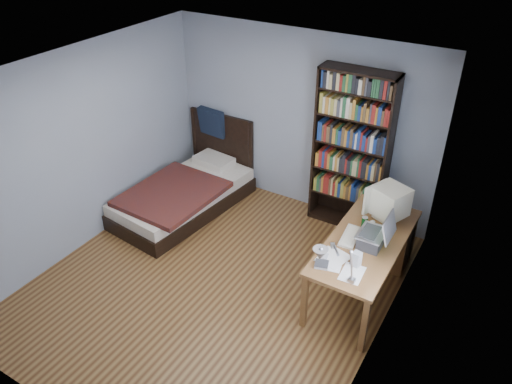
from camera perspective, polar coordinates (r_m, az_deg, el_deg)
room at (r=5.23m, az=-4.99°, el=-0.15°), size 4.20×4.24×2.50m
desk at (r=6.11m, az=13.73°, el=-5.25°), size 0.75×1.73×0.73m
crt_monitor at (r=5.80m, az=14.91°, el=-1.03°), size 0.49×0.45×0.42m
laptop at (r=5.40m, az=13.24°, el=-5.08°), size 0.35×0.36×0.43m
desk_lamp at (r=4.38m, az=8.01°, el=-7.35°), size 0.26×0.57×0.68m
keyboard at (r=5.54m, az=10.72°, el=-5.03°), size 0.20×0.43×0.04m
speaker at (r=5.13m, az=11.41°, el=-7.54°), size 0.10×0.10×0.17m
soda_can at (r=5.71m, az=12.29°, el=-3.37°), size 0.07×0.07×0.12m
mouse at (r=5.79m, az=13.13°, el=-3.46°), size 0.06×0.11×0.04m
phone_silver at (r=5.38m, az=8.79°, el=-6.09°), size 0.09×0.11×0.02m
phone_grey at (r=5.23m, az=7.94°, el=-7.31°), size 0.06×0.10×0.02m
external_drive at (r=5.12m, az=7.50°, el=-8.22°), size 0.17×0.17×0.03m
bookshelf at (r=6.51m, az=10.83°, el=4.52°), size 0.97×0.30×2.16m
bed at (r=7.20m, az=-7.93°, el=0.06°), size 1.25×2.16×1.16m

